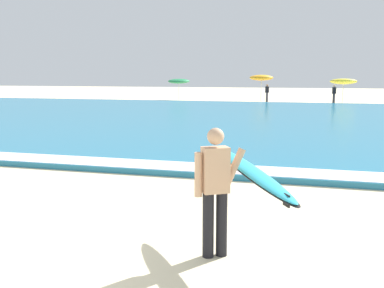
# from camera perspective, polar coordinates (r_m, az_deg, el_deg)

# --- Properties ---
(sea) EXTENTS (120.00, 28.00, 0.14)m
(sea) POSITION_cam_1_polar(r_m,az_deg,el_deg) (24.20, 5.46, 3.36)
(sea) COLOR teal
(sea) RESTS_ON ground
(surf_foam) EXTENTS (120.00, 1.07, 0.01)m
(surf_foam) POSITION_cam_1_polar(r_m,az_deg,el_deg) (11.35, -6.30, -2.58)
(surf_foam) COLOR white
(surf_foam) RESTS_ON sea
(surfer_with_board) EXTENTS (1.59, 2.41, 1.73)m
(surfer_with_board) POSITION_cam_1_polar(r_m,az_deg,el_deg) (5.85, 5.33, -4.64)
(surfer_with_board) COLOR black
(surfer_with_board) RESTS_ON ground
(beach_umbrella_0) EXTENTS (2.10, 2.11, 2.07)m
(beach_umbrella_0) POSITION_cam_1_polar(r_m,az_deg,el_deg) (43.30, -1.72, 8.12)
(beach_umbrella_0) COLOR beige
(beach_umbrella_0) RESTS_ON ground
(beach_umbrella_1) EXTENTS (2.15, 2.15, 2.42)m
(beach_umbrella_1) POSITION_cam_1_polar(r_m,az_deg,el_deg) (41.39, 8.96, 8.47)
(beach_umbrella_1) COLOR beige
(beach_umbrella_1) RESTS_ON ground
(beach_umbrella_2) EXTENTS (2.26, 2.29, 2.17)m
(beach_umbrella_2) POSITION_cam_1_polar(r_m,az_deg,el_deg) (40.75, 19.00, 7.66)
(beach_umbrella_2) COLOR beige
(beach_umbrella_2) RESTS_ON ground
(beachgoer_near_row_left) EXTENTS (0.32, 0.20, 1.58)m
(beachgoer_near_row_left) POSITION_cam_1_polar(r_m,az_deg,el_deg) (39.12, 17.89, 6.22)
(beachgoer_near_row_left) COLOR #383842
(beachgoer_near_row_left) RESTS_ON ground
(beachgoer_near_row_mid) EXTENTS (0.32, 0.20, 1.58)m
(beachgoer_near_row_mid) POSITION_cam_1_polar(r_m,az_deg,el_deg) (40.03, 9.68, 6.58)
(beachgoer_near_row_mid) COLOR #383842
(beachgoer_near_row_mid) RESTS_ON ground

